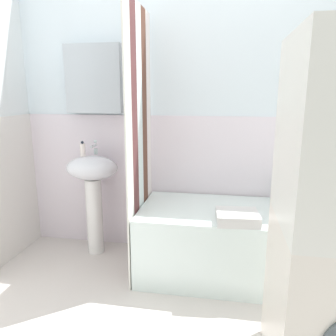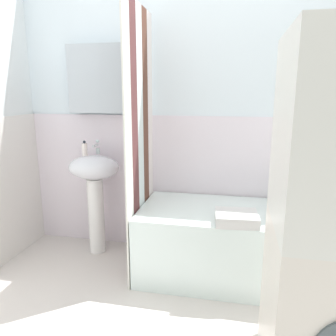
# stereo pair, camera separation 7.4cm
# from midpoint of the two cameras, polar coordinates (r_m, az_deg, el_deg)

# --- Properties ---
(wall_back_tiled) EXTENTS (3.60, 0.18, 2.40)m
(wall_back_tiled) POSITION_cam_midpoint_polar(r_m,az_deg,el_deg) (2.81, 3.52, 7.84)
(wall_back_tiled) COLOR white
(wall_back_tiled) RESTS_ON ground_plane
(sink) EXTENTS (0.44, 0.34, 0.87)m
(sink) POSITION_cam_midpoint_polar(r_m,az_deg,el_deg) (2.88, -13.62, -2.55)
(sink) COLOR white
(sink) RESTS_ON ground_plane
(faucet) EXTENTS (0.03, 0.12, 0.12)m
(faucet) POSITION_cam_midpoint_polar(r_m,az_deg,el_deg) (2.90, -13.29, 3.48)
(faucet) COLOR silver
(faucet) RESTS_ON sink
(soap_dispenser) EXTENTS (0.05, 0.05, 0.13)m
(soap_dispenser) POSITION_cam_midpoint_polar(r_m,az_deg,el_deg) (2.85, -15.31, 3.11)
(soap_dispenser) COLOR white
(soap_dispenser) RESTS_ON sink
(bathtub) EXTENTS (1.41, 0.71, 0.53)m
(bathtub) POSITION_cam_midpoint_polar(r_m,az_deg,el_deg) (2.63, 10.26, -12.59)
(bathtub) COLOR white
(bathtub) RESTS_ON ground_plane
(shower_curtain) EXTENTS (0.01, 0.71, 2.00)m
(shower_curtain) POSITION_cam_midpoint_polar(r_m,az_deg,el_deg) (2.50, -5.76, 3.92)
(shower_curtain) COLOR white
(shower_curtain) RESTS_ON ground_plane
(lotion_bottle) EXTENTS (0.06, 0.06, 0.18)m
(lotion_bottle) POSITION_cam_midpoint_polar(r_m,az_deg,el_deg) (2.83, 22.89, -4.02)
(lotion_bottle) COLOR #2B59A4
(lotion_bottle) RESTS_ON bathtub
(conditioner_bottle) EXTENTS (0.06, 0.06, 0.21)m
(conditioner_bottle) POSITION_cam_midpoint_polar(r_m,az_deg,el_deg) (2.80, 20.28, -3.63)
(conditioner_bottle) COLOR #2F2532
(conditioner_bottle) RESTS_ON bathtub
(shampoo_bottle) EXTENTS (0.04, 0.04, 0.17)m
(shampoo_bottle) POSITION_cam_midpoint_polar(r_m,az_deg,el_deg) (2.80, 18.37, -3.90)
(shampoo_bottle) COLOR #217D5D
(shampoo_bottle) RESTS_ON bathtub
(towel_folded) EXTENTS (0.30, 0.27, 0.07)m
(towel_folded) POSITION_cam_midpoint_polar(r_m,az_deg,el_deg) (2.29, 11.02, -8.36)
(towel_folded) COLOR silver
(towel_folded) RESTS_ON bathtub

